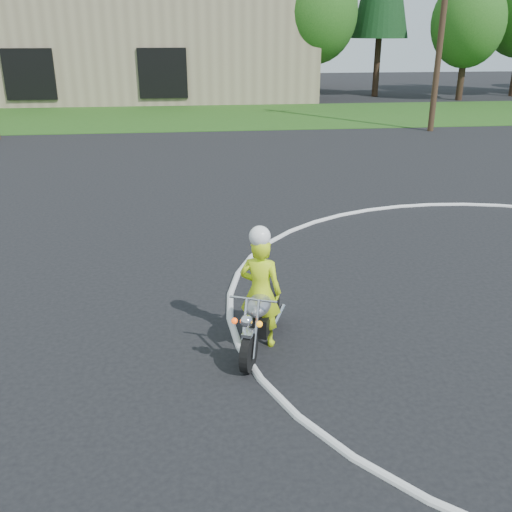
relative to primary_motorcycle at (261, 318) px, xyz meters
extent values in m
cube|color=#1E4714|center=(5.60, 24.97, -0.50)|extent=(120.00, 10.00, 0.02)
cylinder|color=black|center=(-0.25, -0.61, -0.21)|extent=(0.33, 0.60, 0.60)
cylinder|color=black|center=(0.27, 0.68, -0.21)|extent=(0.33, 0.60, 0.60)
cube|color=black|center=(0.03, 0.08, -0.11)|extent=(0.46, 0.61, 0.30)
ellipsoid|color=#9F9FA4|center=(-0.04, -0.10, 0.27)|extent=(0.57, 0.72, 0.28)
cube|color=black|center=(0.14, 0.36, 0.23)|extent=(0.46, 0.65, 0.10)
cylinder|color=silver|center=(-0.30, -0.50, 0.14)|extent=(0.17, 0.35, 0.80)
cylinder|color=silver|center=(-0.14, -0.57, 0.14)|extent=(0.17, 0.35, 0.80)
cube|color=silver|center=(-0.26, -0.63, 0.11)|extent=(0.21, 0.25, 0.05)
cylinder|color=silver|center=(-0.16, -0.38, 0.51)|extent=(0.66, 0.29, 0.04)
sphere|color=white|center=(-0.28, -0.70, 0.34)|extent=(0.18, 0.18, 0.18)
sphere|color=#FF4A0C|center=(-0.44, -0.61, 0.31)|extent=(0.09, 0.09, 0.09)
sphere|color=orange|center=(-0.11, -0.75, 0.31)|extent=(0.09, 0.09, 0.09)
cylinder|color=white|center=(0.32, 0.39, -0.21)|extent=(0.37, 0.77, 0.08)
imported|color=#D2F519|center=(0.01, 0.14, 0.37)|extent=(0.75, 0.63, 1.76)
sphere|color=white|center=(-0.01, 0.09, 1.27)|extent=(0.32, 0.32, 0.32)
cube|color=tan|center=(-12.40, 37.97, 3.49)|extent=(40.00, 16.00, 8.00)
cube|color=black|center=(-10.40, 29.87, 1.49)|extent=(3.00, 0.16, 3.00)
cube|color=black|center=(-2.40, 29.87, 1.49)|extent=(3.00, 0.16, 3.00)
cylinder|color=#382619|center=(7.60, 31.97, 1.11)|extent=(0.44, 0.44, 3.24)
ellipsoid|color=#1E5116|center=(7.60, 31.97, 5.07)|extent=(5.40, 5.40, 6.48)
cylinder|color=#382619|center=(12.60, 33.97, 1.47)|extent=(0.44, 0.44, 3.96)
cylinder|color=#382619|center=(17.60, 30.97, 0.93)|extent=(0.44, 0.44, 2.88)
ellipsoid|color=#1E5116|center=(17.60, 30.97, 4.45)|extent=(4.80, 4.80, 5.76)
cylinder|color=#382619|center=(3.60, 32.97, 0.93)|extent=(0.44, 0.44, 2.88)
ellipsoid|color=#1E5116|center=(3.60, 32.97, 4.45)|extent=(4.80, 4.80, 5.76)
cylinder|color=#473321|center=(10.60, 18.97, 4.49)|extent=(0.28, 0.28, 10.00)
camera|label=1|loc=(-0.96, -7.56, 4.05)|focal=40.00mm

